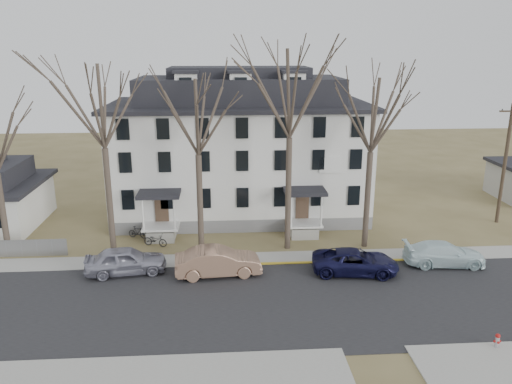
{
  "coord_description": "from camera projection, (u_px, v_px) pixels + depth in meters",
  "views": [
    {
      "loc": [
        -3.34,
        -22.48,
        13.65
      ],
      "look_at": [
        -1.26,
        9.0,
        4.38
      ],
      "focal_mm": 35.0,
      "sensor_mm": 36.0,
      "label": 1
    }
  ],
  "objects": [
    {
      "name": "yellow_curb",
      "position": [
        353.0,
        262.0,
        32.69
      ],
      "size": [
        14.0,
        0.25,
        0.06
      ],
      "primitive_type": "cube",
      "color": "gold",
      "rests_on": "ground"
    },
    {
      "name": "tree_far_left",
      "position": [
        101.0,
        100.0,
        31.35
      ],
      "size": [
        8.4,
        8.4,
        13.72
      ],
      "color": "#473B31",
      "rests_on": "ground"
    },
    {
      "name": "car_silver",
      "position": [
        126.0,
        261.0,
        30.85
      ],
      "size": [
        5.17,
        2.65,
        1.68
      ],
      "primitive_type": "imported",
      "rotation": [
        0.0,
        0.0,
        1.71
      ],
      "color": "#9C9CAD",
      "rests_on": "ground"
    },
    {
      "name": "utility_pole_far",
      "position": [
        505.0,
        163.0,
        38.77
      ],
      "size": [
        2.0,
        0.28,
        9.5
      ],
      "color": "#3D3023",
      "rests_on": "ground"
    },
    {
      "name": "fire_hydrant",
      "position": [
        497.0,
        341.0,
        23.3
      ],
      "size": [
        0.32,
        0.3,
        0.77
      ],
      "color": "#B7B7BA",
      "rests_on": "ground"
    },
    {
      "name": "car_tan",
      "position": [
        218.0,
        262.0,
        30.62
      ],
      "size": [
        5.42,
        2.31,
        1.74
      ],
      "primitive_type": "imported",
      "rotation": [
        0.0,
        0.0,
        1.66
      ],
      "color": "#966F57",
      "rests_on": "ground"
    },
    {
      "name": "tree_mid_right",
      "position": [
        373.0,
        110.0,
        32.66
      ],
      "size": [
        7.8,
        7.8,
        12.74
      ],
      "color": "#473B31",
      "rests_on": "ground"
    },
    {
      "name": "far_sidewalk",
      "position": [
        276.0,
        259.0,
        33.24
      ],
      "size": [
        120.0,
        2.0,
        0.08
      ],
      "primitive_type": "cube",
      "color": "#A09F97",
      "rests_on": "ground"
    },
    {
      "name": "bicycle_right",
      "position": [
        138.0,
        233.0,
        36.6
      ],
      "size": [
        1.55,
        0.89,
        0.9
      ],
      "primitive_type": "imported",
      "rotation": [
        0.0,
        0.0,
        1.24
      ],
      "color": "black",
      "rests_on": "ground"
    },
    {
      "name": "tree_center",
      "position": [
        290.0,
        87.0,
        31.9
      ],
      "size": [
        9.0,
        9.0,
        14.7
      ],
      "color": "#473B31",
      "rests_on": "ground"
    },
    {
      "name": "ground",
      "position": [
        292.0,
        323.0,
        25.58
      ],
      "size": [
        120.0,
        120.0,
        0.0
      ],
      "primitive_type": "plane",
      "color": "olive",
      "rests_on": "ground"
    },
    {
      "name": "car_navy",
      "position": [
        355.0,
        262.0,
        30.94
      ],
      "size": [
        5.59,
        3.11,
        1.48
      ],
      "primitive_type": "imported",
      "rotation": [
        0.0,
        0.0,
        1.44
      ],
      "color": "#111135",
      "rests_on": "ground"
    },
    {
      "name": "main_road",
      "position": [
        287.0,
        303.0,
        27.49
      ],
      "size": [
        120.0,
        10.0,
        0.04
      ],
      "primitive_type": "cube",
      "color": "#27272A",
      "rests_on": "ground"
    },
    {
      "name": "car_white",
      "position": [
        444.0,
        254.0,
        32.09
      ],
      "size": [
        5.29,
        2.48,
        1.49
      ],
      "primitive_type": "imported",
      "rotation": [
        0.0,
        0.0,
        1.49
      ],
      "color": "white",
      "rests_on": "ground"
    },
    {
      "name": "tree_mid_left",
      "position": [
        197.0,
        111.0,
        31.94
      ],
      "size": [
        7.8,
        7.8,
        12.74
      ],
      "color": "#473B31",
      "rests_on": "ground"
    },
    {
      "name": "boarding_house",
      "position": [
        240.0,
        150.0,
        41.12
      ],
      "size": [
        20.8,
        12.36,
        12.05
      ],
      "color": "slate",
      "rests_on": "ground"
    },
    {
      "name": "bicycle_left",
      "position": [
        155.0,
        240.0,
        35.13
      ],
      "size": [
        1.86,
        1.17,
        0.92
      ],
      "primitive_type": "imported",
      "rotation": [
        0.0,
        0.0,
        1.22
      ],
      "color": "black",
      "rests_on": "ground"
    }
  ]
}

